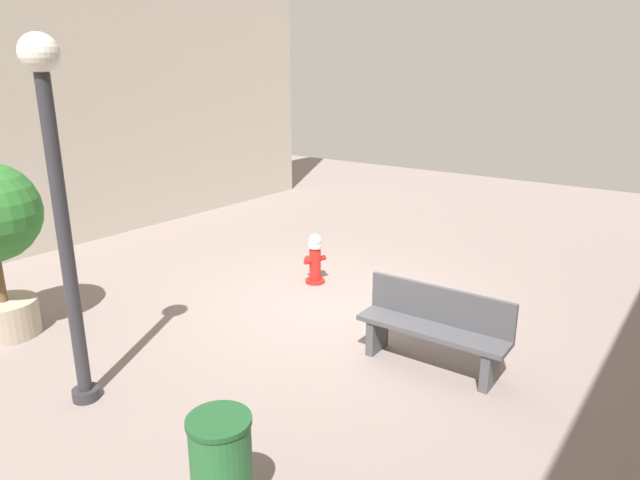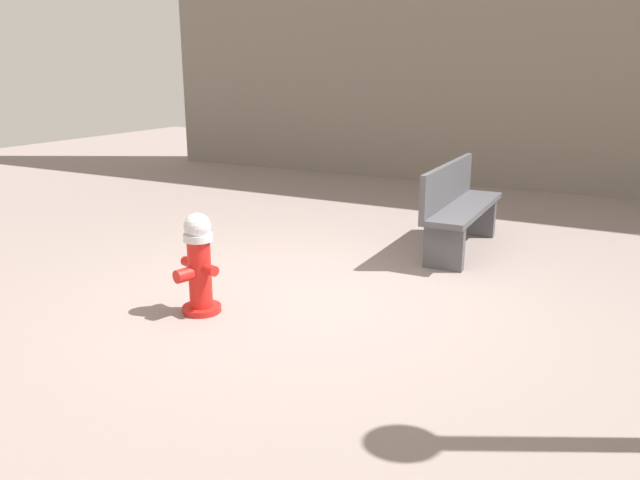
{
  "view_description": "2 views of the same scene",
  "coord_description": "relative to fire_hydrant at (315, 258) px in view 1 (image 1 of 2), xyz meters",
  "views": [
    {
      "loc": [
        -4.44,
        6.28,
        3.36
      ],
      "look_at": [
        0.48,
        -0.37,
        0.85
      ],
      "focal_mm": 31.4,
      "sensor_mm": 36.0,
      "label": 1
    },
    {
      "loc": [
        4.52,
        2.49,
        1.95
      ],
      "look_at": [
        0.09,
        0.11,
        0.54
      ],
      "focal_mm": 34.94,
      "sensor_mm": 36.0,
      "label": 2
    }
  ],
  "objects": [
    {
      "name": "ground_plane",
      "position": [
        -0.77,
        0.63,
        -0.42
      ],
      "size": [
        23.4,
        23.4,
        0.0
      ],
      "primitive_type": "plane",
      "color": "gray"
    },
    {
      "name": "fire_hydrant",
      "position": [
        0.0,
        0.0,
        0.0
      ],
      "size": [
        0.39,
        0.42,
        0.83
      ],
      "color": "red",
      "rests_on": "ground_plane"
    },
    {
      "name": "bench_near",
      "position": [
        -2.75,
        1.33,
        0.09
      ],
      "size": [
        1.79,
        0.48,
        0.95
      ],
      "color": "#4C4C51",
      "rests_on": "ground_plane"
    },
    {
      "name": "street_lamp",
      "position": [
        -0.1,
        4.19,
        1.89
      ],
      "size": [
        0.36,
        0.36,
        3.69
      ],
      "color": "#2D2D33",
      "rests_on": "ground_plane"
    },
    {
      "name": "trash_bin",
      "position": [
        -2.54,
        4.54,
        0.06
      ],
      "size": [
        0.49,
        0.49,
        0.95
      ],
      "color": "#266633",
      "rests_on": "ground_plane"
    }
  ]
}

